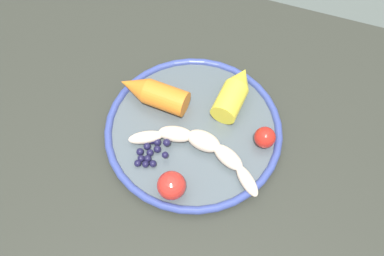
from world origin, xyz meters
name	(u,v)px	position (x,y,z in m)	size (l,w,h in m)	color
dining_table	(185,182)	(0.00, 0.00, 0.61)	(0.94, 0.75, 0.72)	#2C2F26
plate	(192,129)	(0.00, 0.04, 0.73)	(0.28, 0.28, 0.02)	#49555A
banana	(201,147)	(0.02, 0.01, 0.74)	(0.22, 0.08, 0.03)	beige
carrot_orange	(153,93)	(-0.08, 0.07, 0.75)	(0.12, 0.05, 0.04)	orange
carrot_yellow	(234,92)	(0.04, 0.12, 0.75)	(0.05, 0.10, 0.04)	yellow
blueberry_pile	(150,151)	(-0.05, -0.02, 0.74)	(0.05, 0.06, 0.02)	#191638
tomato_near	(172,185)	(0.01, -0.06, 0.75)	(0.04, 0.04, 0.04)	red
tomato_mid	(265,137)	(0.11, 0.06, 0.75)	(0.03, 0.03, 0.03)	red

